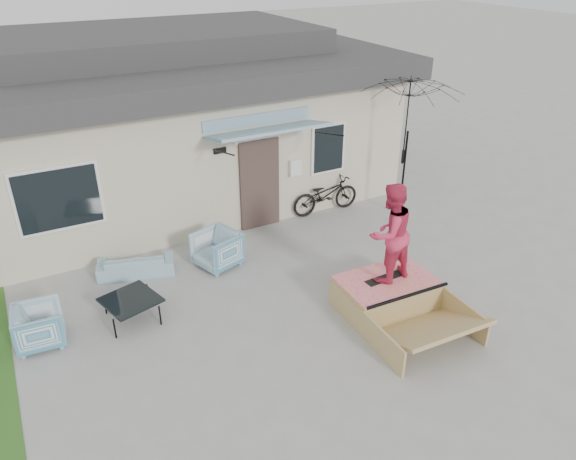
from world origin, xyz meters
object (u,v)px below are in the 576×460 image
skateboard (385,277)px  patio_umbrella (406,146)px  skate_ramp (386,293)px  loveseat (135,261)px  armchair_left (39,324)px  bicycle (326,191)px  skater (390,232)px  coffee_table (132,309)px  armchair_right (217,248)px

skateboard → patio_umbrella: bearing=44.8°
patio_umbrella → skate_ramp: (-2.65, -2.91, -1.47)m
skateboard → skate_ramp: bearing=-94.5°
skate_ramp → loveseat: bearing=141.0°
armchair_left → skateboard: bearing=-103.3°
bicycle → skater: skater is taller
loveseat → skate_ramp: loveseat is taller
coffee_table → bicycle: 5.67m
armchair_left → skate_ramp: armchair_left is taller
armchair_left → armchair_right: size_ratio=0.93×
coffee_table → skater: 4.69m
armchair_left → armchair_right: (3.47, 0.92, 0.03)m
armchair_left → patio_umbrella: size_ratio=0.27×
armchair_right → bicycle: bicycle is taller
armchair_left → coffee_table: armchair_left is taller
armchair_left → skate_ramp: (5.63, -1.86, -0.10)m
skate_ramp → skateboard: skateboard is taller
coffee_table → skateboard: 4.52m
skate_ramp → bicycle: bearing=76.2°
armchair_left → skate_ramp: bearing=-103.8°
loveseat → armchair_right: (1.55, -0.47, 0.12)m
armchair_right → skater: bearing=20.0°
armchair_right → skateboard: bearing=20.0°
skate_ramp → skateboard: (0.00, 0.06, 0.30)m
armchair_left → skateboard: (5.64, -1.80, 0.20)m
bicycle → skater: size_ratio=0.97×
loveseat → armchair_left: (-1.92, -1.39, 0.09)m
bicycle → skateboard: bearing=165.6°
skate_ramp → skater: 1.24m
skate_ramp → armchair_left: bearing=163.9°
bicycle → skate_ramp: bearing=165.8°
armchair_left → bicycle: bearing=-68.8°
patio_umbrella → loveseat: bearing=177.0°
skateboard → bicycle: bearing=71.5°
coffee_table → patio_umbrella: 7.06m
armchair_left → skater: 6.02m
coffee_table → skate_ramp: size_ratio=0.39×
armchair_right → armchair_left: bearing=-93.5°
coffee_table → skater: size_ratio=0.48×
skateboard → skater: bearing=0.0°
armchair_left → skater: bearing=-103.3°
skate_ramp → skater: bearing=90.0°
armchair_right → loveseat: bearing=-125.2°
skate_ramp → skater: skater is taller
skateboard → skater: (0.00, 0.00, 0.93)m
loveseat → bicycle: bicycle is taller
armchair_right → patio_umbrella: size_ratio=0.29×
skate_ramp → skateboard: 0.31m
armchair_left → skate_ramp: size_ratio=0.34×
skater → skateboard: bearing=180.0°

